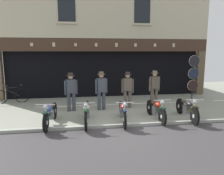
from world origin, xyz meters
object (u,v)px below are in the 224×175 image
motorcycle_center_left (87,112)px  motorcycle_center_right (156,109)px  salesman_left (71,90)px  shopkeeper_center (101,89)px  assistant_far_right (154,87)px  motorcycle_right (187,108)px  motorcycle_center (123,111)px  motorcycle_left (50,114)px  tyre_sign_pole (193,74)px  salesman_right (128,88)px  leaning_bicycle (11,96)px  advert_board_near (51,69)px

motorcycle_center_left → motorcycle_center_right: motorcycle_center_left is taller
salesman_left → shopkeeper_center: 1.32m
assistant_far_right → motorcycle_right: bearing=96.5°
shopkeeper_center → motorcycle_center_left: bearing=54.4°
motorcycle_center_left → motorcycle_center: size_ratio=1.03×
motorcycle_center_left → shopkeeper_center: 2.03m
motorcycle_left → tyre_sign_pole: tyre_sign_pole is taller
motorcycle_left → motorcycle_center_right: size_ratio=1.08×
motorcycle_left → motorcycle_center_left: (1.28, -0.05, 0.01)m
motorcycle_left → salesman_right: size_ratio=1.24×
tyre_sign_pole → motorcycle_right: bearing=-121.9°
motorcycle_center_right → motorcycle_left: bearing=-0.4°
shopkeeper_center → leaning_bicycle: bearing=-38.0°
motorcycle_right → leaning_bicycle: bearing=-21.6°
leaning_bicycle → shopkeeper_center: bearing=52.4°
advert_board_near → tyre_sign_pole: bearing=-10.9°
motorcycle_center_left → leaning_bicycle: bearing=-41.3°
motorcycle_center_left → tyre_sign_pole: size_ratio=0.87×
shopkeeper_center → salesman_right: bearing=174.6°
tyre_sign_pole → motorcycle_center_right: bearing=-135.3°
assistant_far_right → leaning_bicycle: size_ratio=1.00×
motorcycle_center_right → assistant_far_right: size_ratio=1.12×
shopkeeper_center → leaning_bicycle: shopkeeper_center is taller
motorcycle_center → tyre_sign_pole: tyre_sign_pole is taller
salesman_right → motorcycle_center_left: bearing=57.4°
salesman_left → motorcycle_center_left: bearing=97.1°
motorcycle_right → tyre_sign_pole: size_ratio=0.86×
motorcycle_left → motorcycle_center_right: (3.90, 0.04, -0.01)m
motorcycle_left → tyre_sign_pole: bearing=-150.8°
assistant_far_right → leaning_bicycle: 7.13m
motorcycle_center_left → motorcycle_right: motorcycle_center_left is taller
tyre_sign_pole → leaning_bicycle: size_ratio=1.39×
assistant_far_right → shopkeeper_center: bearing=-12.8°
motorcycle_center → salesman_right: bearing=-101.6°
salesman_right → assistant_far_right: 1.23m
motorcycle_center_right → assistant_far_right: (0.54, 1.74, 0.54)m
motorcycle_center → tyre_sign_pole: (4.61, 3.38, 0.97)m
motorcycle_center_left → shopkeeper_center: bearing=-107.0°
assistant_far_right → advert_board_near: size_ratio=1.74×
motorcycle_left → salesman_left: bearing=-106.2°
advert_board_near → shopkeeper_center: bearing=-50.1°
motorcycle_center_right → motorcycle_right: (1.19, -0.12, 0.01)m
tyre_sign_pole → motorcycle_center: bearing=-143.8°
motorcycle_center_left → salesman_right: (1.95, 2.01, 0.49)m
salesman_right → leaning_bicycle: size_ratio=0.97×
shopkeeper_center → tyre_sign_pole: tyre_sign_pole is taller
motorcycle_center_right → advert_board_near: 6.59m
shopkeeper_center → salesman_right: (1.23, 0.19, -0.03)m
tyre_sign_pole → advert_board_near: 7.85m
motorcycle_right → salesman_left: bearing=-17.5°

